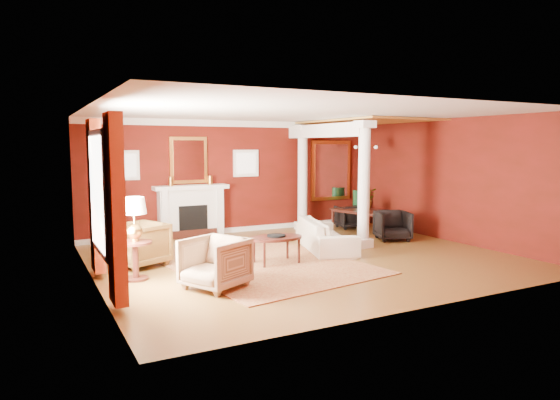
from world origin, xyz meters
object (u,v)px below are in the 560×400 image
sofa (326,230)px  coffee_table (276,239)px  armchair_leopard (138,242)px  side_table (134,225)px  armchair_stripe (215,261)px  dining_table (365,214)px

sofa → coffee_table: sofa is taller
sofa → armchair_leopard: (-3.96, 0.28, 0.02)m
coffee_table → side_table: side_table is taller
sofa → coffee_table: (-1.57, -0.71, 0.05)m
armchair_leopard → sofa: bearing=62.4°
sofa → armchair_leopard: armchair_leopard is taller
armchair_stripe → side_table: size_ratio=0.64×
side_table → coffee_table: bearing=-1.3°
sofa → armchair_stripe: bearing=135.8°
sofa → side_table: 4.29m
armchair_stripe → coffee_table: size_ratio=0.86×
armchair_leopard → side_table: side_table is taller
dining_table → sofa: bearing=109.3°
armchair_leopard → armchair_stripe: size_ratio=1.02×
side_table → armchair_stripe: bearing=-47.1°
armchair_leopard → armchair_stripe: armchair_leopard is taller
sofa → armchair_leopard: size_ratio=2.42×
sofa → coffee_table: size_ratio=2.11×
armchair_stripe → side_table: bearing=-164.5°
armchair_leopard → dining_table: bearing=76.8°
armchair_leopard → armchair_stripe: 2.17m
armchair_stripe → sofa: bearing=91.4°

